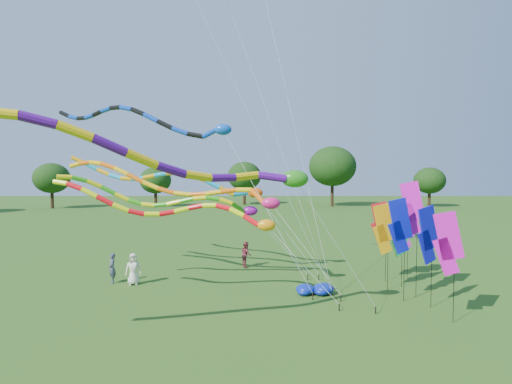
{
  "coord_description": "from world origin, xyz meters",
  "views": [
    {
      "loc": [
        -1.03,
        -15.41,
        5.86
      ],
      "look_at": [
        -0.98,
        4.72,
        4.8
      ],
      "focal_mm": 30.0,
      "sensor_mm": 36.0,
      "label": 1
    }
  ],
  "objects_px": {
    "blue_nylon_heap": "(316,289)",
    "person_a": "(133,269)",
    "tube_kite_red": "(188,211)",
    "tube_kite_orange": "(188,187)",
    "person_c": "(246,254)",
    "person_b": "(112,268)"
  },
  "relations": [
    {
      "from": "person_c",
      "to": "person_a",
      "type": "bearing_deg",
      "value": 112.22
    },
    {
      "from": "blue_nylon_heap",
      "to": "person_a",
      "type": "distance_m",
      "value": 9.22
    },
    {
      "from": "person_b",
      "to": "tube_kite_orange",
      "type": "bearing_deg",
      "value": 63.71
    },
    {
      "from": "tube_kite_orange",
      "to": "blue_nylon_heap",
      "type": "relative_size",
      "value": 9.97
    },
    {
      "from": "blue_nylon_heap",
      "to": "person_a",
      "type": "relative_size",
      "value": 0.87
    },
    {
      "from": "tube_kite_red",
      "to": "person_a",
      "type": "xyz_separation_m",
      "value": [
        -3.31,
        3.19,
        -3.28
      ]
    },
    {
      "from": "person_a",
      "to": "person_b",
      "type": "distance_m",
      "value": 1.22
    },
    {
      "from": "tube_kite_red",
      "to": "blue_nylon_heap",
      "type": "relative_size",
      "value": 8.6
    },
    {
      "from": "person_b",
      "to": "person_c",
      "type": "bearing_deg",
      "value": 96.46
    },
    {
      "from": "blue_nylon_heap",
      "to": "person_b",
      "type": "relative_size",
      "value": 0.9
    },
    {
      "from": "blue_nylon_heap",
      "to": "person_b",
      "type": "bearing_deg",
      "value": 169.13
    },
    {
      "from": "tube_kite_red",
      "to": "person_a",
      "type": "bearing_deg",
      "value": 143.71
    },
    {
      "from": "person_a",
      "to": "person_b",
      "type": "bearing_deg",
      "value": 154.4
    },
    {
      "from": "tube_kite_orange",
      "to": "person_a",
      "type": "relative_size",
      "value": 8.68
    },
    {
      "from": "tube_kite_red",
      "to": "tube_kite_orange",
      "type": "bearing_deg",
      "value": 106.79
    },
    {
      "from": "tube_kite_red",
      "to": "person_c",
      "type": "relative_size",
      "value": 7.86
    },
    {
      "from": "blue_nylon_heap",
      "to": "person_b",
      "type": "distance_m",
      "value": 10.44
    },
    {
      "from": "person_b",
      "to": "person_c",
      "type": "height_order",
      "value": "person_b"
    },
    {
      "from": "tube_kite_orange",
      "to": "person_c",
      "type": "xyz_separation_m",
      "value": [
        2.86,
        3.98,
        -4.23
      ]
    },
    {
      "from": "tube_kite_orange",
      "to": "blue_nylon_heap",
      "type": "height_order",
      "value": "tube_kite_orange"
    },
    {
      "from": "tube_kite_orange",
      "to": "person_c",
      "type": "relative_size",
      "value": 9.11
    },
    {
      "from": "tube_kite_orange",
      "to": "blue_nylon_heap",
      "type": "distance_m",
      "value": 8.03
    }
  ]
}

